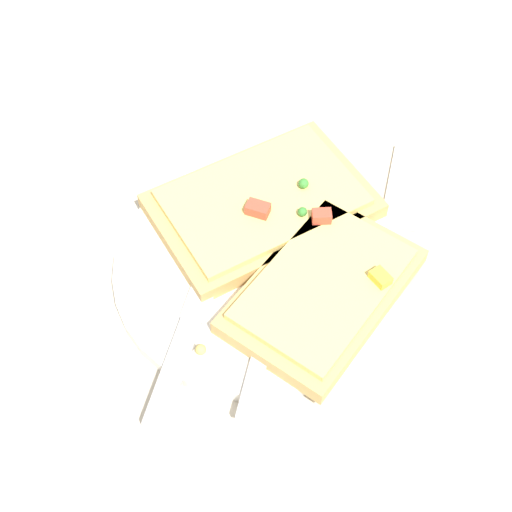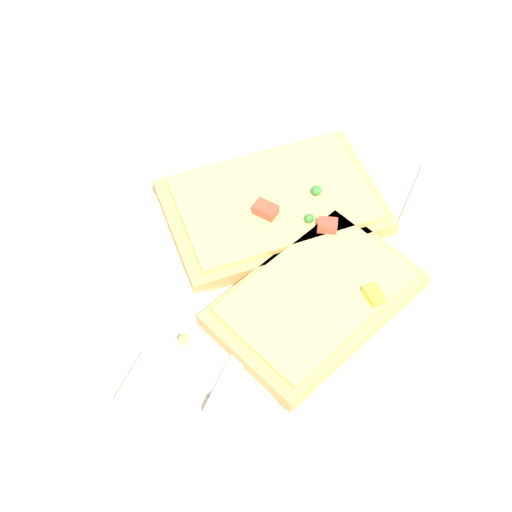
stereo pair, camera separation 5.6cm
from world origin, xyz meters
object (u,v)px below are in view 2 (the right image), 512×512
Objects in this scene: fork at (273,289)px; knife at (187,301)px; napkin at (498,231)px; plate at (256,268)px; pizza_slice_corner at (316,298)px; pizza_slice_main at (273,205)px.

fork is 0.07m from knife.
fork is at bearing -56.30° from knife.
fork is at bearing -136.84° from napkin.
knife reaches higher than napkin.
pizza_slice_corner is (0.06, -0.02, 0.02)m from plate.
knife is at bearing -147.32° from pizza_slice_main.
plate is 0.99× the size of knife.
fork is 0.99× the size of pizza_slice_main.
pizza_slice_main is 0.10m from pizza_slice_corner.
napkin is at bearing -47.93° from fork.
plate is 0.06m from knife.
napkin is (0.11, 0.14, -0.02)m from pizza_slice_corner.
fork is 0.08m from pizza_slice_main.
napkin is (0.15, 0.14, -0.01)m from fork.
pizza_slice_main is at bearing -12.52° from knife.
pizza_slice_corner reaches higher than fork.
pizza_slice_main is (-0.01, 0.05, 0.02)m from plate.
pizza_slice_corner is at bearing -129.63° from napkin.
pizza_slice_corner reaches higher than plate.
knife is 1.29× the size of pizza_slice_corner.
pizza_slice_corner is at bearing -87.98° from fork.
napkin is at bearing 35.09° from plate.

